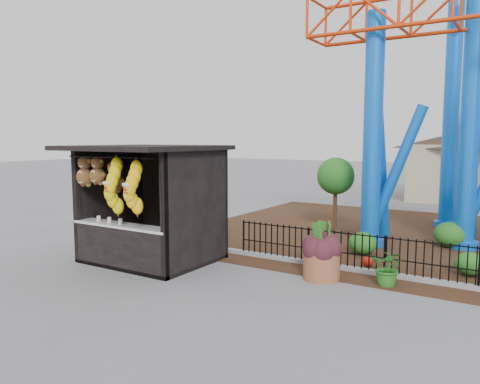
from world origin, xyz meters
The scene contains 8 objects.
ground centered at (0.00, 0.00, 0.00)m, with size 120.00×120.00×0.00m, color slate.
mulch_bed centered at (4.00, 8.00, 0.01)m, with size 18.00×12.00×0.02m, color #331E11.
curb centered at (4.00, 3.00, 0.06)m, with size 18.00×0.18×0.12m, color gray.
prize_booth centered at (-3.01, 0.90, 1.54)m, with size 3.50×3.40×3.12m.
terracotta_planter centered at (1.57, 2.02, 0.32)m, with size 0.86×0.86×0.64m, color brown.
planter_foliage centered at (1.57, 2.02, 0.96)m, with size 0.70×0.70×0.64m, color #39161D.
potted_plant centered at (3.05, 2.32, 0.42)m, with size 0.76×0.66×0.84m, color #294E17.
landscaping centered at (3.99, 5.74, 0.33)m, with size 8.28×4.12×0.77m.
Camera 1 is at (5.68, -8.08, 3.28)m, focal length 35.00 mm.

